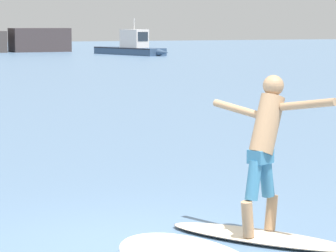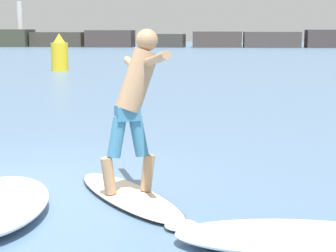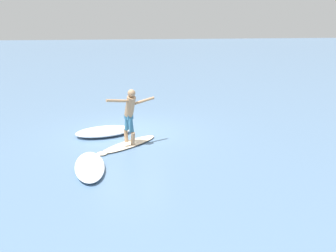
% 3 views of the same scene
% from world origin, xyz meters
% --- Properties ---
extents(ground_plane, '(200.00, 200.00, 0.00)m').
position_xyz_m(ground_plane, '(0.00, 0.00, 0.00)').
color(ground_plane, slate).
extents(surfboard, '(1.86, 2.25, 0.21)m').
position_xyz_m(surfboard, '(1.44, -0.19, 0.04)').
color(surfboard, beige).
rests_on(surfboard, ground).
extents(surfer, '(0.89, 1.60, 1.83)m').
position_xyz_m(surfer, '(1.50, -0.11, 1.17)').
color(surfer, tan).
rests_on(surfer, surfboard).
extents(small_boat_offshore, '(3.91, 8.55, 2.92)m').
position_xyz_m(small_boat_offshore, '(18.52, 52.12, 0.63)').
color(small_boat_offshore, '#344B69').
rests_on(small_boat_offshore, ground).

